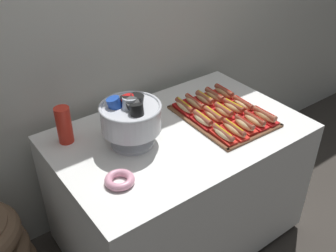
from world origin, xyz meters
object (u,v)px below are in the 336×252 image
at_px(hot_dog_12, 205,100).
at_px(punch_bowl, 131,117).
at_px(serving_tray, 223,116).
at_px(hot_dog_13, 214,96).
at_px(donut, 120,180).
at_px(hot_dog_5, 203,120).
at_px(hot_dog_0, 223,134).
at_px(hot_dog_6, 213,116).
at_px(hot_dog_11, 195,103).
at_px(hot_dog_2, 244,125).
at_px(hot_dog_7, 224,112).
at_px(hot_dog_3, 254,120).
at_px(hot_dog_9, 243,104).
at_px(hot_dog_10, 184,107).
at_px(cup_stack, 64,125).
at_px(buffet_table, 178,184).
at_px(hot_dog_4, 264,116).
at_px(hot_dog_14, 224,93).
at_px(hot_dog_1, 234,130).
at_px(hot_dog_8, 233,108).

relative_size(hot_dog_12, punch_bowl, 0.52).
bearing_deg(serving_tray, hot_dog_13, 63.94).
distance_m(serving_tray, donut, 0.76).
bearing_deg(hot_dog_13, donut, -160.39).
bearing_deg(hot_dog_5, serving_tray, -1.62).
xyz_separation_m(hot_dog_0, hot_dog_6, (0.08, 0.16, 0.00)).
bearing_deg(hot_dog_11, hot_dog_2, -78.81).
xyz_separation_m(hot_dog_7, hot_dog_11, (-0.07, 0.17, -0.00)).
distance_m(hot_dog_12, hot_dog_13, 0.08).
bearing_deg(hot_dog_3, hot_dog_0, 178.38).
distance_m(hot_dog_9, hot_dog_10, 0.34).
bearing_deg(hot_dog_7, hot_dog_0, -133.89).
relative_size(hot_dog_11, hot_dog_12, 1.15).
distance_m(hot_dog_5, hot_dog_9, 0.30).
height_order(hot_dog_0, hot_dog_5, hot_dog_5).
height_order(hot_dog_2, donut, hot_dog_2).
xyz_separation_m(hot_dog_0, hot_dog_10, (0.01, 0.33, 0.00)).
relative_size(serving_tray, donut, 3.95).
bearing_deg(cup_stack, hot_dog_3, -28.32).
xyz_separation_m(buffet_table, hot_dog_5, (0.13, -0.03, 0.41)).
distance_m(hot_dog_4, hot_dog_10, 0.45).
relative_size(hot_dog_2, hot_dog_6, 0.96).
relative_size(hot_dog_6, hot_dog_9, 0.98).
distance_m(hot_dog_4, hot_dog_13, 0.34).
bearing_deg(hot_dog_3, hot_dog_14, 75.58).
bearing_deg(hot_dog_12, donut, -158.47).
height_order(hot_dog_10, hot_dog_12, hot_dog_12).
height_order(hot_dog_2, hot_dog_3, hot_dog_2).
distance_m(hot_dog_1, hot_dog_8, 0.22).
xyz_separation_m(hot_dog_13, donut, (-0.83, -0.30, -0.02)).
distance_m(buffet_table, hot_dog_12, 0.52).
distance_m(serving_tray, hot_dog_13, 0.18).
bearing_deg(hot_dog_13, hot_dog_14, -1.62).
bearing_deg(buffet_table, hot_dog_6, -9.16).
distance_m(hot_dog_6, punch_bowl, 0.50).
relative_size(hot_dog_11, cup_stack, 0.92).
bearing_deg(hot_dog_7, hot_dog_8, -1.62).
distance_m(hot_dog_1, hot_dog_10, 0.34).
distance_m(hot_dog_4, hot_dog_6, 0.28).
relative_size(hot_dog_3, hot_dog_4, 0.99).
xyz_separation_m(hot_dog_4, hot_dog_12, (-0.14, 0.33, -0.00)).
height_order(buffet_table, hot_dog_4, hot_dog_4).
bearing_deg(hot_dog_12, punch_bowl, -172.16).
distance_m(buffet_table, hot_dog_2, 0.54).
bearing_deg(hot_dog_7, hot_dog_13, 63.94).
bearing_deg(hot_dog_1, hot_dog_6, 88.38).
height_order(hot_dog_4, hot_dog_9, hot_dog_4).
height_order(hot_dog_4, hot_dog_5, hot_dog_4).
bearing_deg(hot_dog_6, serving_tray, -1.62).
height_order(hot_dog_5, donut, hot_dog_5).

